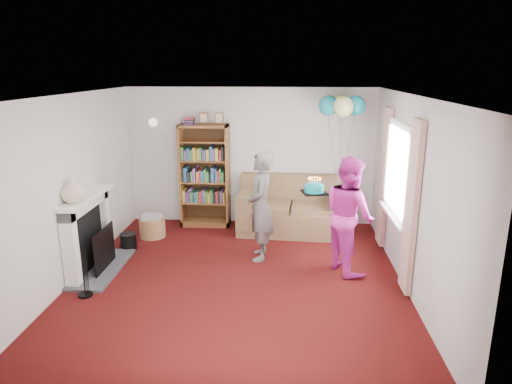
# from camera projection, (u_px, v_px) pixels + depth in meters

# --- Properties ---
(ground) EXTENTS (5.00, 5.00, 0.00)m
(ground) POSITION_uv_depth(u_px,v_px,m) (237.00, 280.00, 6.29)
(ground) COLOR #380808
(ground) RESTS_ON ground
(wall_back) EXTENTS (4.50, 0.02, 2.50)m
(wall_back) POSITION_uv_depth(u_px,v_px,m) (251.00, 157.00, 8.37)
(wall_back) COLOR silver
(wall_back) RESTS_ON ground
(wall_left) EXTENTS (0.02, 5.00, 2.50)m
(wall_left) POSITION_uv_depth(u_px,v_px,m) (69.00, 190.00, 6.10)
(wall_left) COLOR silver
(wall_left) RESTS_ON ground
(wall_right) EXTENTS (0.02, 5.00, 2.50)m
(wall_right) POSITION_uv_depth(u_px,v_px,m) (412.00, 196.00, 5.82)
(wall_right) COLOR silver
(wall_right) RESTS_ON ground
(ceiling) EXTENTS (4.50, 5.00, 0.01)m
(ceiling) POSITION_uv_depth(u_px,v_px,m) (235.00, 95.00, 5.63)
(ceiling) COLOR white
(ceiling) RESTS_ON wall_back
(fireplace) EXTENTS (0.55, 1.80, 1.12)m
(fireplace) POSITION_uv_depth(u_px,v_px,m) (92.00, 237.00, 6.47)
(fireplace) COLOR #3F3F42
(fireplace) RESTS_ON ground
(window_bay) EXTENTS (0.14, 2.02, 2.20)m
(window_bay) POSITION_uv_depth(u_px,v_px,m) (397.00, 187.00, 6.41)
(window_bay) COLOR white
(window_bay) RESTS_ON ground
(wall_sconce) EXTENTS (0.16, 0.23, 0.16)m
(wall_sconce) POSITION_uv_depth(u_px,v_px,m) (153.00, 122.00, 8.18)
(wall_sconce) COLOR gold
(wall_sconce) RESTS_ON ground
(bookcase) EXTENTS (0.88, 0.42, 2.07)m
(bookcase) POSITION_uv_depth(u_px,v_px,m) (205.00, 176.00, 8.31)
(bookcase) COLOR #472B14
(bookcase) RESTS_ON ground
(sofa) EXTENTS (1.82, 0.97, 0.97)m
(sofa) POSITION_uv_depth(u_px,v_px,m) (291.00, 211.00, 8.14)
(sofa) COLOR brown
(sofa) RESTS_ON ground
(wicker_basket) EXTENTS (0.44, 0.44, 0.39)m
(wicker_basket) POSITION_uv_depth(u_px,v_px,m) (152.00, 227.00, 7.86)
(wicker_basket) COLOR #9E784A
(wicker_basket) RESTS_ON ground
(person_striped) EXTENTS (0.42, 0.62, 1.66)m
(person_striped) POSITION_uv_depth(u_px,v_px,m) (260.00, 206.00, 6.81)
(person_striped) COLOR black
(person_striped) RESTS_ON ground
(person_magenta) EXTENTS (0.90, 0.99, 1.66)m
(person_magenta) POSITION_uv_depth(u_px,v_px,m) (349.00, 215.00, 6.41)
(person_magenta) COLOR #D0299E
(person_magenta) RESTS_ON ground
(birthday_cake) EXTENTS (0.34, 0.34, 0.22)m
(birthday_cake) POSITION_uv_depth(u_px,v_px,m) (314.00, 189.00, 6.50)
(birthday_cake) COLOR black
(birthday_cake) RESTS_ON ground
(balloons) EXTENTS (0.77, 0.77, 1.70)m
(balloons) POSITION_uv_depth(u_px,v_px,m) (342.00, 106.00, 7.56)
(balloons) COLOR #3F3F3F
(balloons) RESTS_ON ground
(mantel_vase) EXTENTS (0.43, 0.43, 0.35)m
(mantel_vase) POSITION_uv_depth(u_px,v_px,m) (73.00, 189.00, 5.93)
(mantel_vase) COLOR beige
(mantel_vase) RESTS_ON fireplace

